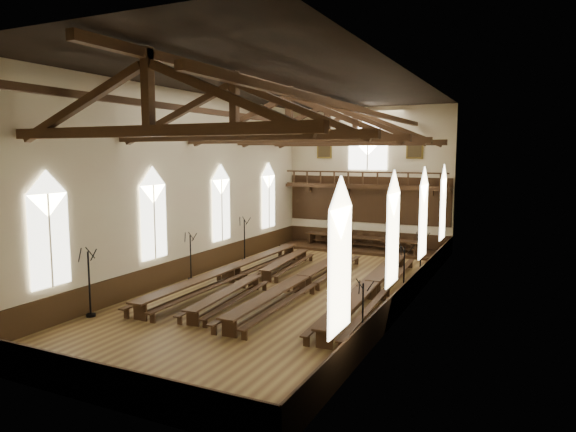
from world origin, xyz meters
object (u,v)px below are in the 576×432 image
candelabrum_left_mid (191,266)px  candelabrum_right_near (363,325)px  candelabrum_right_mid (404,283)px  candelabrum_left_far (245,247)px  dais (361,249)px  candelabrum_right_far (420,266)px  refectory_row_c (302,280)px  refectory_row_a (232,270)px  refectory_row_b (260,276)px  high_table (361,238)px  refectory_row_d (372,285)px  candelabrum_left_near (90,296)px

candelabrum_left_mid → candelabrum_right_near: size_ratio=1.10×
candelabrum_left_mid → candelabrum_right_mid: 11.17m
candelabrum_left_far → candelabrum_right_mid: bearing=-21.6°
dais → candelabrum_right_far: 8.83m
dais → refectory_row_c: bearing=-86.9°
dais → candelabrum_left_mid: 13.27m
refectory_row_a → refectory_row_b: (1.76, -0.16, -0.09)m
candelabrum_right_mid → candelabrum_right_far: bearing=90.0°
high_table → candelabrum_right_near: candelabrum_right_near is taller
candelabrum_left_far → candelabrum_right_mid: (11.10, -4.39, -0.06)m
refectory_row_d → candelabrum_left_near: 12.47m
refectory_row_c → candelabrum_right_mid: size_ratio=5.67×
refectory_row_d → candelabrum_left_mid: 9.72m
refectory_row_c → refectory_row_d: bearing=7.3°
refectory_row_a → candelabrum_right_mid: size_ratio=5.77×
candelabrum_left_far → candelabrum_right_near: candelabrum_left_far is taller
dais → candelabrum_right_mid: 12.04m
refectory_row_d → candelabrum_left_far: candelabrum_left_far is taller
candelabrum_right_mid → refectory_row_c: bearing=-171.3°
refectory_row_b → candelabrum_left_mid: candelabrum_left_mid is taller
candelabrum_right_far → candelabrum_left_mid: bearing=-155.5°
refectory_row_b → refectory_row_c: (2.40, -0.01, 0.07)m
high_table → candelabrum_left_far: 8.50m
dais → candelabrum_right_far: (5.43, -6.93, 0.71)m
dais → candelabrum_right_far: size_ratio=4.31×
candelabrum_left_far → candelabrum_right_near: bearing=-43.9°
candelabrum_left_mid → refectory_row_d: bearing=5.6°
refectory_row_d → high_table: high_table is taller
candelabrum_left_mid → candelabrum_left_far: 5.64m
refectory_row_c → candelabrum_left_mid: candelabrum_left_mid is taller
candelabrum_right_near → refectory_row_d: bearing=103.5°
candelabrum_right_near → dais: bearing=107.7°
candelabrum_right_near → candelabrum_right_mid: (0.00, 6.28, 0.08)m
refectory_row_a → refectory_row_b: bearing=-5.2°
candelabrum_left_near → candelabrum_right_mid: 13.78m
refectory_row_d → candelabrum_left_mid: (-9.67, -0.95, 0.22)m
refectory_row_a → dais: size_ratio=1.31×
candelabrum_left_near → candelabrum_right_near: size_ratio=1.24×
refectory_row_a → candelabrum_left_far: 5.39m
refectory_row_b → candelabrum_right_far: bearing=32.1°
refectory_row_d → candelabrum_left_far: bearing=154.1°
refectory_row_a → candelabrum_left_far: (-2.14, 4.94, 0.25)m
refectory_row_a → candelabrum_right_mid: bearing=3.6°
refectory_row_c → dais: refectory_row_c is taller
refectory_row_a → candelabrum_right_near: bearing=-32.6°
candelabrum_left_far → refectory_row_b: bearing=-52.6°
candelabrum_right_near → candelabrum_left_far: bearing=136.1°
candelabrum_left_near → candelabrum_right_far: (11.10, 11.96, -0.08)m
refectory_row_a → candelabrum_left_near: candelabrum_left_near is taller
candelabrum_left_far → candelabrum_right_far: bearing=-3.1°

